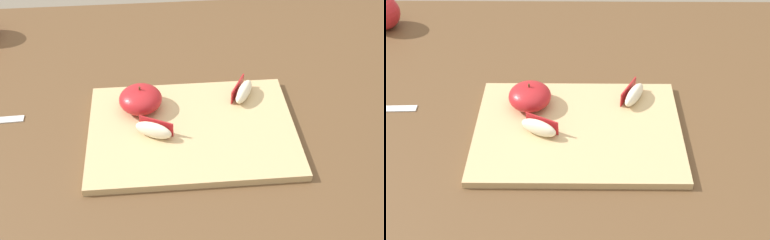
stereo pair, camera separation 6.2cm
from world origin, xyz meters
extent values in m
cube|color=brown|center=(0.00, 0.00, 0.74)|extent=(1.49, 0.91, 0.03)
cube|color=tan|center=(0.03, -0.08, 0.77)|extent=(0.40, 0.28, 0.02)
ellipsoid|color=#B21E23|center=(-0.07, -0.02, 0.80)|extent=(0.09, 0.09, 0.05)
cylinder|color=#4C3319|center=(-0.07, -0.02, 0.82)|extent=(0.00, 0.00, 0.01)
ellipsoid|color=#F4EACC|center=(-0.05, -0.10, 0.79)|extent=(0.08, 0.05, 0.03)
cube|color=#B21E23|center=(-0.04, -0.09, 0.79)|extent=(0.06, 0.03, 0.03)
ellipsoid|color=#F4EACC|center=(0.14, 0.00, 0.79)|extent=(0.06, 0.07, 0.03)
cube|color=#B21E23|center=(0.13, 0.01, 0.79)|extent=(0.04, 0.06, 0.03)
cube|color=silver|center=(-0.35, -0.01, 0.76)|extent=(0.09, 0.02, 0.00)
camera|label=1|loc=(-0.03, -0.75, 1.39)|focal=44.49mm
camera|label=2|loc=(0.03, -0.75, 1.39)|focal=44.49mm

